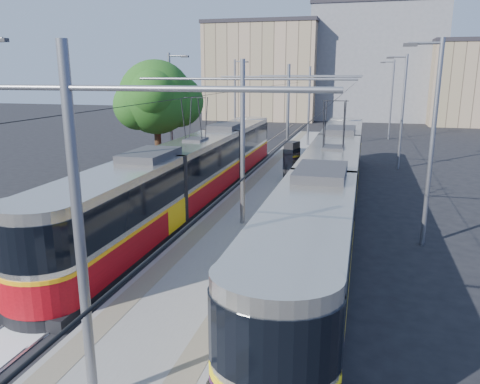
# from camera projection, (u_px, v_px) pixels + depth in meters

# --- Properties ---
(ground) EXTENTS (160.00, 160.00, 0.00)m
(ground) POSITION_uv_depth(u_px,v_px,m) (172.00, 318.00, 13.27)
(ground) COLOR black
(ground) RESTS_ON ground
(platform) EXTENTS (4.00, 50.00, 0.30)m
(platform) POSITION_uv_depth(u_px,v_px,m) (279.00, 182.00, 29.15)
(platform) COLOR gray
(platform) RESTS_ON ground
(tactile_strip_left) EXTENTS (0.70, 50.00, 0.01)m
(tactile_strip_left) POSITION_uv_depth(u_px,v_px,m) (256.00, 178.00, 29.47)
(tactile_strip_left) COLOR gray
(tactile_strip_left) RESTS_ON platform
(tactile_strip_right) EXTENTS (0.70, 50.00, 0.01)m
(tactile_strip_right) POSITION_uv_depth(u_px,v_px,m) (302.00, 181.00, 28.76)
(tactile_strip_right) COLOR gray
(tactile_strip_right) RESTS_ON platform
(rails) EXTENTS (8.71, 70.00, 0.03)m
(rails) POSITION_uv_depth(u_px,v_px,m) (279.00, 184.00, 29.19)
(rails) COLOR gray
(rails) RESTS_ON ground
(tram_left) EXTENTS (2.43, 27.68, 5.50)m
(tram_left) POSITION_uv_depth(u_px,v_px,m) (196.00, 170.00, 24.99)
(tram_left) COLOR black
(tram_left) RESTS_ON ground
(tram_right) EXTENTS (2.43, 31.35, 5.50)m
(tram_right) POSITION_uv_depth(u_px,v_px,m) (332.00, 178.00, 22.29)
(tram_right) COLOR black
(tram_right) RESTS_ON ground
(catenary) EXTENTS (9.20, 70.00, 7.00)m
(catenary) POSITION_uv_depth(u_px,v_px,m) (271.00, 115.00, 25.41)
(catenary) COLOR slate
(catenary) RESTS_ON platform
(street_lamps) EXTENTS (15.18, 38.22, 8.00)m
(street_lamps) POSITION_uv_depth(u_px,v_px,m) (290.00, 111.00, 31.90)
(street_lamps) COLOR slate
(street_lamps) RESTS_ON ground
(shelter) EXTENTS (0.95, 1.22, 2.37)m
(shelter) POSITION_uv_depth(u_px,v_px,m) (292.00, 160.00, 28.72)
(shelter) COLOR black
(shelter) RESTS_ON platform
(tree) EXTENTS (5.22, 4.83, 7.58)m
(tree) POSITION_uv_depth(u_px,v_px,m) (162.00, 99.00, 30.16)
(tree) COLOR #382314
(tree) RESTS_ON ground
(building_left) EXTENTS (16.32, 12.24, 13.94)m
(building_left) POSITION_uv_depth(u_px,v_px,m) (265.00, 71.00, 70.22)
(building_left) COLOR tan
(building_left) RESTS_ON ground
(building_centre) EXTENTS (18.36, 14.28, 16.38)m
(building_centre) POSITION_uv_depth(u_px,v_px,m) (375.00, 63.00, 69.70)
(building_centre) COLOR gray
(building_centre) RESTS_ON ground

